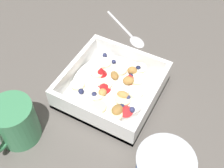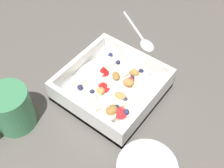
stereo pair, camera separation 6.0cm
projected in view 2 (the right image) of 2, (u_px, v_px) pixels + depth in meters
ground_plane at (109, 99)px, 0.61m from camera, size 2.40×2.40×0.00m
fruit_bowl at (112, 87)px, 0.61m from camera, size 0.20×0.20×0.06m
spoon at (143, 38)px, 0.73m from camera, size 0.11×0.16×0.01m
coffee_mug at (11, 109)px, 0.54m from camera, size 0.11×0.08×0.09m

